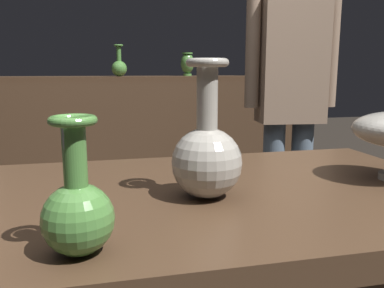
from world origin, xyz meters
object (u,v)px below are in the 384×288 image
(vase_tall_behind, at_px, (78,210))
(shelf_vase_right, at_px, (187,63))
(shelf_vase_center, at_px, (119,67))
(shelf_vase_far_right, at_px, (253,63))
(vase_centerpiece, at_px, (207,155))
(visitor_near_right, at_px, (291,93))

(vase_tall_behind, height_order, shelf_vase_right, shelf_vase_right)
(shelf_vase_right, height_order, shelf_vase_center, shelf_vase_center)
(shelf_vase_far_right, relative_size, shelf_vase_center, 0.83)
(shelf_vase_center, bearing_deg, vase_tall_behind, -94.33)
(shelf_vase_right, distance_m, shelf_vase_center, 0.54)
(shelf_vase_right, bearing_deg, shelf_vase_far_right, -2.43)
(vase_centerpiece, height_order, vase_tall_behind, vase_centerpiece)
(vase_tall_behind, bearing_deg, shelf_vase_center, 85.67)
(vase_tall_behind, relative_size, shelf_vase_right, 1.06)
(shelf_vase_far_right, xyz_separation_m, visitor_near_right, (-0.25, -1.16, -0.17))
(shelf_vase_center, bearing_deg, vase_centerpiece, -88.77)
(shelf_vase_right, relative_size, shelf_vase_far_right, 0.95)
(shelf_vase_far_right, height_order, shelf_vase_center, shelf_vase_center)
(shelf_vase_right, relative_size, shelf_vase_center, 0.80)
(vase_tall_behind, distance_m, shelf_vase_far_right, 2.78)
(shelf_vase_right, bearing_deg, vase_tall_behind, -105.54)
(vase_centerpiece, relative_size, visitor_near_right, 0.17)
(vase_tall_behind, height_order, shelf_vase_center, shelf_vase_center)
(shelf_vase_far_right, relative_size, visitor_near_right, 0.12)
(vase_centerpiece, bearing_deg, vase_tall_behind, -139.64)
(vase_tall_behind, height_order, visitor_near_right, visitor_near_right)
(shelf_vase_right, xyz_separation_m, shelf_vase_far_right, (0.52, -0.02, 0.00))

